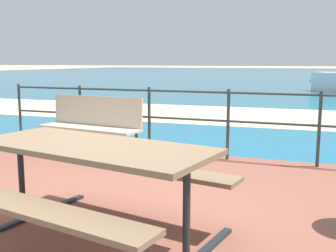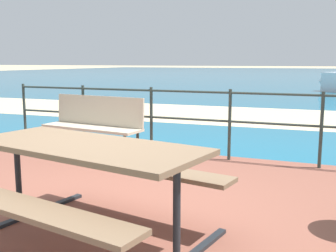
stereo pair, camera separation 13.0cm
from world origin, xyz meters
name	(u,v)px [view 1 (the left image)]	position (x,y,z in m)	size (l,w,h in m)	color
ground_plane	(106,220)	(0.00, 0.00, 0.00)	(240.00, 240.00, 0.00)	tan
patio_paving	(106,216)	(0.00, 0.00, 0.03)	(6.40, 5.20, 0.06)	brown
sea_water	(302,76)	(0.00, 40.00, 0.01)	(90.00, 90.00, 0.01)	#196B8E
beach_strip	(247,116)	(0.00, 7.50, 0.01)	(54.00, 3.81, 0.01)	beige
picnic_table	(92,167)	(0.21, -0.55, 0.65)	(2.05, 1.73, 0.76)	#7A6047
park_bench	(93,121)	(-1.26, 1.91, 0.57)	(1.57, 0.60, 0.86)	#BCAD93
railing_fence	(187,114)	(0.00, 2.40, 0.68)	(5.94, 0.04, 0.98)	#2D3833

